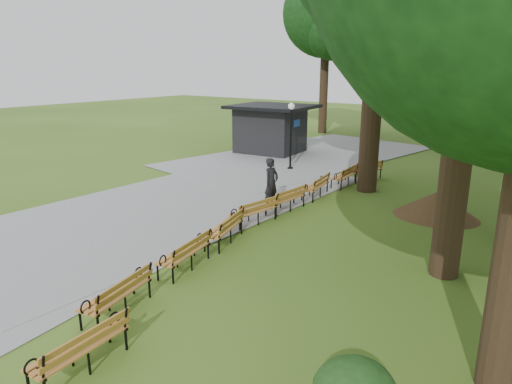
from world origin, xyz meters
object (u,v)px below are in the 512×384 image
Objects in this scene: bench_0 at (79,347)px; bench_8 at (365,170)px; kiosk at (270,129)px; bench_7 at (344,176)px; bench_1 at (116,294)px; bench_2 at (184,253)px; person at (271,183)px; lamp_post at (291,122)px; bench_5 at (285,199)px; bench_3 at (224,228)px; bench_6 at (315,186)px; dirt_mound at (436,204)px; bench_4 at (253,211)px.

bench_0 and bench_8 have the same top height.
bench_7 is (6.99, -4.59, -0.97)m from kiosk.
bench_2 is at bearing 176.99° from bench_1.
person is at bearing 178.63° from bench_1.
lamp_post is 1.73× the size of bench_1.
bench_7 is (0.11, 4.48, 0.00)m from bench_5.
bench_3 is at bearing 7.58° from bench_5.
bench_1 is at bearing -72.36° from lamp_post.
lamp_post is 1.73× the size of bench_6.
person is at bearing -60.33° from kiosk.
bench_0 and bench_1 have the same top height.
bench_6 is at bearing -7.18° from bench_7.
bench_6 is at bearing -174.77° from bench_0.
bench_2 is 1.00× the size of bench_8.
bench_0 is 1.89m from bench_1.
bench_7 is at bearing -6.23° from person.
bench_5 is (3.45, -5.84, -1.91)m from lamp_post.
bench_3 and bench_6 have the same top height.
bench_3 is (-0.36, 2.00, 0.00)m from bench_2.
bench_2 is at bearing 18.63° from bench_8.
bench_8 is (0.43, 6.00, 0.00)m from bench_5.
lamp_post is 4.33m from bench_8.
bench_7 is (0.12, 2.30, 0.00)m from bench_6.
bench_1 is 1.00× the size of bench_3.
dirt_mound is 5.45m from bench_8.
bench_0 and bench_5 have the same top height.
bench_4 is at bearing -62.99° from kiosk.
bench_1 is at bearing -70.33° from kiosk.
kiosk is at bearing -94.85° from bench_8.
kiosk is 8.42m from bench_7.
bench_0 is (-2.53, -12.06, -0.01)m from dirt_mound.
kiosk is at bearing -143.55° from bench_6.
lamp_post is at bearing -115.04° from bench_7.
bench_2 is at bearing 18.08° from bench_4.
bench_4 is at bearing 176.91° from bench_1.
dirt_mound reaches higher than bench_3.
bench_1 is at bearing -150.82° from bench_0.
dirt_mound is 4.57m from bench_6.
bench_0 is 9.84m from bench_5.
kiosk is 2.37× the size of bench_8.
person is at bearing -90.00° from bench_5.
kiosk is 7.99m from bench_8.
bench_1 is at bearing -2.96° from bench_6.
bench_7 is (-0.09, 8.14, 0.00)m from bench_3.
bench_5 is (0.08, 1.82, 0.00)m from bench_4.
person is 0.96× the size of bench_5.
bench_0 is 1.00× the size of bench_7.
dirt_mound is 1.27× the size of bench_5.
kiosk is at bearing 149.86° from dirt_mound.
bench_8 is (0.44, 3.82, 0.00)m from bench_6.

